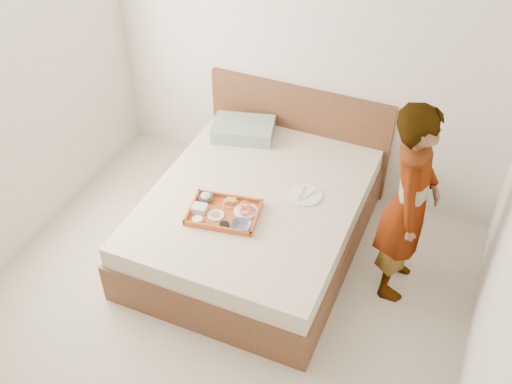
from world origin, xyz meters
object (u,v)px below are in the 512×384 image
object	(u,v)px
dinner_plate	(305,195)
tray	(224,212)
bed	(255,219)
person	(409,204)

from	to	relation	value
dinner_plate	tray	bearing A→B (deg)	-137.47
bed	person	bearing A→B (deg)	1.85
person	tray	bearing A→B (deg)	101.72
tray	person	distance (m)	1.34
person	dinner_plate	bearing A→B (deg)	79.22
bed	dinner_plate	world-z (taller)	dinner_plate
tray	bed	bearing A→B (deg)	58.60
bed	tray	bearing A→B (deg)	-111.84
bed	person	xyz separation A→B (m)	(1.15, 0.04, 0.54)
dinner_plate	person	world-z (taller)	person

